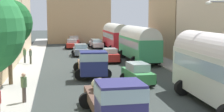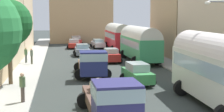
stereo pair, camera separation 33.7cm
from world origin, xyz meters
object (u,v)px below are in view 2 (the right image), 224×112
Objects in this scene: parked_bus_1 at (140,42)px; cargo_truck_0 at (111,99)px; pedestrian_3 at (26,55)px; car_2 at (76,40)px; pedestrian_1 at (22,86)px; car_4 at (111,55)px; car_0 at (82,50)px; parked_bus_2 at (117,35)px; car_1 at (74,44)px; cargo_truck_1 at (92,63)px; pedestrian_0 at (32,55)px; car_5 at (98,43)px; parked_bus_0 at (219,67)px; car_3 at (137,73)px.

cargo_truck_0 is (-6.59, -20.34, -0.96)m from parked_bus_1.
pedestrian_3 is (-12.50, 0.15, -1.15)m from parked_bus_1.
pedestrian_1 is at bearing -97.74° from car_2.
parked_bus_1 is 3.53m from car_4.
car_2 reaches higher than car_0.
parked_bus_2 is 7.22m from car_1.
car_0 is (0.26, 14.75, -0.46)m from cargo_truck_1.
cargo_truck_1 is 3.65× the size of pedestrian_0.
car_4 is 15.89m from car_5.
car_5 is (3.50, 24.23, -0.49)m from cargo_truck_1.
parked_bus_2 is at bearing 73.95° from cargo_truck_1.
car_3 is at bearing 112.63° from parked_bus_0.
parked_bus_1 is 2.26× the size of car_2.
parked_bus_2 is at bearing 79.11° from cargo_truck_0.
parked_bus_0 reaches higher than parked_bus_2.
pedestrian_1 is at bearing -98.19° from car_1.
pedestrian_1 is (-8.39, -31.97, 0.36)m from car_5.
car_3 is (2.91, -17.92, 0.03)m from car_0.
car_3 is (3.48, 8.77, -0.42)m from cargo_truck_0.
car_4 is at bearing 5.56° from pedestrian_0.
cargo_truck_0 is 1.49× the size of car_5.
parked_bus_0 is 1.46× the size of cargo_truck_1.
pedestrian_1 is at bearing -87.51° from pedestrian_0.
parked_bus_2 reaches higher than pedestrian_0.
car_1 reaches higher than car_5.
car_3 is 13.79m from pedestrian_0.
car_5 is at bearing 75.30° from pedestrian_1.
cargo_truck_0 is 3.53× the size of pedestrian_1.
parked_bus_1 is at bearing 74.95° from car_3.
cargo_truck_0 is 6.22m from pedestrian_1.
cargo_truck_0 is at bearing -42.59° from pedestrian_1.
car_1 is (-0.32, 24.00, -0.48)m from cargo_truck_1.
car_0 is 2.18× the size of pedestrian_1.
parked_bus_2 reaches higher than car_0.
car_4 is at bearing -1.22° from pedestrian_3.
parked_bus_2 is 8.46m from car_0.
pedestrian_0 is at bearing 92.49° from pedestrian_1.
cargo_truck_1 reaches higher than car_4.
parked_bus_2 is at bearing 69.14° from pedestrian_1.
car_3 is at bearing -80.79° from car_0.
parked_bus_1 is at bearing 53.22° from cargo_truck_1.
car_5 is (-2.61, 34.47, -1.62)m from parked_bus_0.
pedestrian_1 reaches higher than car_1.
car_0 is 23.07m from pedestrian_1.
car_1 is 16.01m from car_4.
cargo_truck_1 is 1.59× the size of car_0.
car_0 is at bearing -133.42° from parked_bus_2.
car_0 reaches higher than car_5.
car_0 is at bearing 51.25° from pedestrian_0.
car_5 is at bearing 89.30° from car_3.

